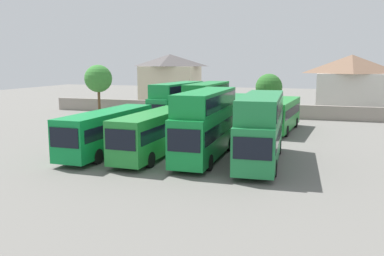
# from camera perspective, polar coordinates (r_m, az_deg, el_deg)

# --- Properties ---
(ground) EXTENTS (140.00, 140.00, 0.00)m
(ground) POSITION_cam_1_polar(r_m,az_deg,el_deg) (47.68, 5.43, 0.60)
(ground) COLOR slate
(depot_boundary_wall) EXTENTS (56.00, 0.50, 1.80)m
(depot_boundary_wall) POSITION_cam_1_polar(r_m,az_deg,el_deg) (53.93, 6.91, 2.54)
(depot_boundary_wall) COLOR gray
(depot_boundary_wall) RESTS_ON ground
(bus_1) EXTENTS (2.71, 11.36, 3.34)m
(bus_1) POSITION_cam_1_polar(r_m,az_deg,el_deg) (32.56, -11.74, -0.14)
(bus_1) COLOR #0F873B
(bus_1) RESTS_ON ground
(bus_2) EXTENTS (2.80, 10.54, 3.36)m
(bus_2) POSITION_cam_1_polar(r_m,az_deg,el_deg) (30.80, -5.32, -0.49)
(bus_2) COLOR #218533
(bus_2) RESTS_ON ground
(bus_3) EXTENTS (2.61, 10.39, 5.06)m
(bus_3) POSITION_cam_1_polar(r_m,az_deg,el_deg) (29.81, 1.97, 1.01)
(bus_3) COLOR #128536
(bus_3) RESTS_ON ground
(bus_4) EXTENTS (3.15, 11.02, 4.85)m
(bus_4) POSITION_cam_1_polar(r_m,az_deg,el_deg) (28.95, 9.70, 0.42)
(bus_4) COLOR #1E7C3F
(bus_4) RESTS_ON ground
(bus_5) EXTENTS (3.25, 10.38, 4.87)m
(bus_5) POSITION_cam_1_polar(r_m,az_deg,el_deg) (45.30, -2.08, 3.68)
(bus_5) COLOR #188A41
(bus_5) RESTS_ON ground
(bus_6) EXTENTS (2.74, 10.67, 4.90)m
(bus_6) POSITION_cam_1_polar(r_m,az_deg,el_deg) (44.35, 2.12, 3.59)
(bus_6) COLOR #157D32
(bus_6) RESTS_ON ground
(bus_7) EXTENTS (3.17, 11.30, 3.42)m
(bus_7) POSITION_cam_1_polar(r_m,az_deg,el_deg) (44.16, 6.11, 2.46)
(bus_7) COLOR #19833B
(bus_7) RESTS_ON ground
(bus_8) EXTENTS (3.40, 10.31, 3.28)m
(bus_8) POSITION_cam_1_polar(r_m,az_deg,el_deg) (43.10, 12.36, 2.04)
(bus_8) COLOR #1E8631
(bus_8) RESTS_ON ground
(house_terrace_left) EXTENTS (9.19, 6.45, 8.43)m
(house_terrace_left) POSITION_cam_1_polar(r_m,az_deg,el_deg) (65.98, -3.09, 6.75)
(house_terrace_left) COLOR beige
(house_terrace_left) RESTS_ON ground
(house_terrace_centre) EXTENTS (9.71, 6.61, 8.21)m
(house_terrace_centre) POSITION_cam_1_polar(r_m,az_deg,el_deg) (62.37, 21.42, 5.90)
(house_terrace_centre) COLOR silver
(house_terrace_centre) RESTS_ON ground
(tree_left_of_lot) EXTENTS (3.59, 3.59, 5.63)m
(tree_left_of_lot) POSITION_cam_1_polar(r_m,az_deg,el_deg) (55.65, 10.77, 5.65)
(tree_left_of_lot) COLOR brown
(tree_left_of_lot) RESTS_ON ground
(tree_behind_wall) EXTENTS (3.77, 3.77, 6.80)m
(tree_behind_wall) POSITION_cam_1_polar(r_m,az_deg,el_deg) (57.68, -13.06, 6.77)
(tree_behind_wall) COLOR brown
(tree_behind_wall) RESTS_ON ground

